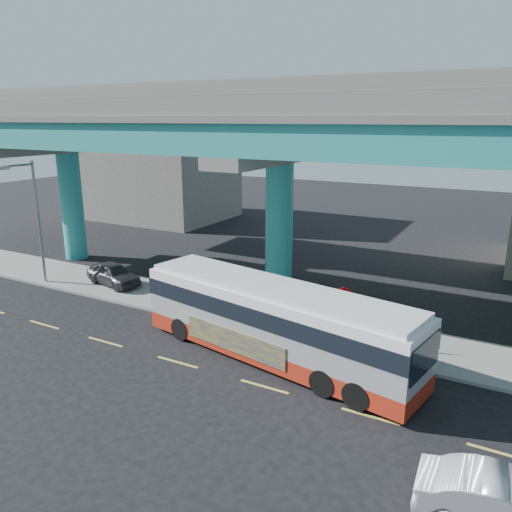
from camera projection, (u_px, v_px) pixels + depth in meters
The scene contains 10 objects.
ground at pixel (182, 359), 20.58m from camera, with size 120.00×120.00×0.00m, color black.
sidewalk at pixel (248, 313), 25.21m from camera, with size 70.00×4.00×0.15m, color gray.
lane_markings at pixel (178, 362), 20.33m from camera, with size 58.00×0.12×0.01m.
viaduct at pixel (281, 128), 25.85m from camera, with size 52.00×12.40×11.70m.
building_concrete at pixel (163, 172), 48.92m from camera, with size 12.00×10.00×9.00m, color gray.
transit_bus at pixel (275, 319), 20.18m from camera, with size 12.71×4.95×3.20m.
sedan at pixel (509, 506), 11.85m from camera, with size 4.36×1.75×1.41m, color #AEAEB3.
parked_car at pixel (113, 274), 29.23m from camera, with size 4.07×2.30×1.31m, color #303036.
street_lamp at pixel (29, 205), 28.29m from camera, with size 0.50×2.36×7.15m.
stop_sign at pixel (343, 303), 21.07m from camera, with size 0.78×0.22×2.64m.
Camera 1 is at (11.65, -14.94, 9.61)m, focal length 35.00 mm.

